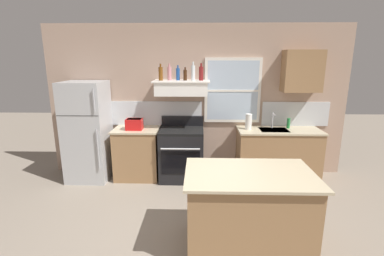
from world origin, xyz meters
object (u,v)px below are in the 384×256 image
object	(u,v)px
bottle_blue_liqueur	(178,74)
bottle_amber_wine	(161,73)
stove_range	(182,154)
bottle_clear_tall	(193,73)
paper_towel_roll	(249,122)
kitchen_island	(248,210)
bottle_brown_stout	(185,75)
toaster	(134,124)
dish_soap_bottle	(288,123)
bottle_rose_pink	(169,73)
refrigerator	(88,131)
bottle_red_label_wine	(201,73)

from	to	relation	value
bottle_blue_liqueur	bottle_amber_wine	bearing A→B (deg)	-165.28
stove_range	bottle_clear_tall	bearing A→B (deg)	19.62
stove_range	paper_towel_roll	world-z (taller)	paper_towel_roll
bottle_amber_wine	kitchen_island	distance (m)	2.69
stove_range	bottle_brown_stout	xyz separation A→B (m)	(0.06, 0.09, 1.37)
toaster	dish_soap_bottle	xyz separation A→B (m)	(2.69, 0.17, -0.01)
bottle_rose_pink	refrigerator	bearing A→B (deg)	-174.36
bottle_red_label_wine	bottle_brown_stout	bearing A→B (deg)	-177.60
toaster	bottle_red_label_wine	bearing A→B (deg)	6.84
bottle_clear_tall	paper_towel_roll	size ratio (longest dim) A/B	1.16
bottle_rose_pink	kitchen_island	xyz separation A→B (m)	(1.07, -2.00, -1.41)
bottle_blue_liqueur	bottle_red_label_wine	distance (m)	0.40
refrigerator	stove_range	xyz separation A→B (m)	(1.65, 0.02, -0.40)
bottle_amber_wine	paper_towel_roll	size ratio (longest dim) A/B	1.03
bottle_rose_pink	bottle_brown_stout	bearing A→B (deg)	-6.30
stove_range	paper_towel_roll	xyz separation A→B (m)	(1.16, 0.04, 0.58)
toaster	bottle_blue_liqueur	size ratio (longest dim) A/B	1.17
refrigerator	bottle_amber_wine	distance (m)	1.64
paper_towel_roll	dish_soap_bottle	bearing A→B (deg)	7.93
toaster	paper_towel_roll	size ratio (longest dim) A/B	1.10
dish_soap_bottle	bottle_red_label_wine	bearing A→B (deg)	-178.66
bottle_rose_pink	kitchen_island	distance (m)	2.67
dish_soap_bottle	kitchen_island	world-z (taller)	dish_soap_bottle
bottle_clear_tall	dish_soap_bottle	world-z (taller)	bottle_clear_tall
stove_range	kitchen_island	xyz separation A→B (m)	(0.86, -1.88, -0.01)
bottle_rose_pink	bottle_red_label_wine	world-z (taller)	bottle_red_label_wine
refrigerator	paper_towel_roll	xyz separation A→B (m)	(2.81, 0.06, 0.18)
toaster	stove_range	world-z (taller)	toaster
refrigerator	kitchen_island	bearing A→B (deg)	-36.55
bottle_rose_pink	bottle_blue_liqueur	world-z (taller)	bottle_rose_pink
toaster	dish_soap_bottle	size ratio (longest dim) A/B	1.65
toaster	refrigerator	bearing A→B (deg)	179.08
stove_range	bottle_rose_pink	xyz separation A→B (m)	(-0.21, 0.12, 1.40)
kitchen_island	bottle_blue_liqueur	bearing A→B (deg)	114.49
toaster	bottle_amber_wine	bearing A→B (deg)	12.38
paper_towel_roll	bottle_brown_stout	bearing A→B (deg)	177.26
paper_towel_roll	kitchen_island	size ratio (longest dim) A/B	0.19
bottle_amber_wine	bottle_blue_liqueur	xyz separation A→B (m)	(0.29, 0.08, -0.01)
bottle_clear_tall	bottle_amber_wine	bearing A→B (deg)	-179.47
stove_range	kitchen_island	bearing A→B (deg)	-65.47
stove_range	dish_soap_bottle	distance (m)	1.96
toaster	bottle_brown_stout	distance (m)	1.21
kitchen_island	bottle_rose_pink	bearing A→B (deg)	118.01
kitchen_island	bottle_red_label_wine	bearing A→B (deg)	104.86
bottle_brown_stout	bottle_blue_liqueur	bearing A→B (deg)	158.02
bottle_amber_wine	bottle_blue_liqueur	distance (m)	0.30
bottle_clear_tall	dish_soap_bottle	bearing A→B (deg)	2.26
toaster	bottle_amber_wine	xyz separation A→B (m)	(0.47, 0.10, 0.85)
bottle_rose_pink	toaster	bearing A→B (deg)	-165.60
stove_range	bottle_blue_liqueur	distance (m)	1.40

